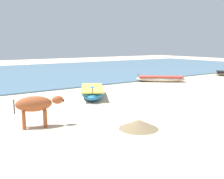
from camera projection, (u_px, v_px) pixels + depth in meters
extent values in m
plane|color=beige|center=(159.00, 112.00, 11.06)|extent=(80.00, 80.00, 0.00)
cube|color=slate|center=(26.00, 73.00, 25.00)|extent=(60.00, 20.00, 0.08)
ellipsoid|color=#1E669E|center=(92.00, 92.00, 13.99)|extent=(2.63, 3.44, 0.55)
cube|color=#EAD84C|center=(92.00, 88.00, 13.95)|extent=(2.41, 3.08, 0.07)
cube|color=olive|center=(92.00, 90.00, 13.72)|extent=(0.88, 0.58, 0.04)
cylinder|color=olive|center=(93.00, 90.00, 12.43)|extent=(0.06, 0.06, 0.20)
ellipsoid|color=beige|center=(161.00, 79.00, 19.78)|extent=(3.36, 2.95, 0.41)
cube|color=#CC3F33|center=(161.00, 77.00, 19.75)|extent=(3.01, 2.66, 0.07)
cube|color=olive|center=(157.00, 77.00, 19.78)|extent=(0.55, 0.64, 0.04)
cylinder|color=olive|center=(138.00, 75.00, 19.84)|extent=(0.06, 0.06, 0.20)
ellipsoid|color=#9E4C28|center=(34.00, 104.00, 8.90)|extent=(1.27, 0.79, 0.52)
ellipsoid|color=#9E4C28|center=(58.00, 100.00, 9.13)|extent=(0.44, 0.34, 0.28)
sphere|color=#2D2119|center=(63.00, 100.00, 9.18)|extent=(0.13, 0.13, 0.11)
cylinder|color=#9E4C28|center=(45.00, 117.00, 9.21)|extent=(0.12, 0.12, 0.59)
cylinder|color=#9E4C28|center=(45.00, 119.00, 8.97)|extent=(0.12, 0.12, 0.59)
cylinder|color=#9E4C28|center=(24.00, 119.00, 9.00)|extent=(0.12, 0.12, 0.59)
cylinder|color=#9E4C28|center=(24.00, 121.00, 8.76)|extent=(0.12, 0.12, 0.59)
cylinder|color=#2D2119|center=(14.00, 107.00, 8.72)|extent=(0.04, 0.04, 0.48)
cone|color=#7A6647|center=(139.00, 124.00, 8.88)|extent=(1.79, 1.79, 0.30)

